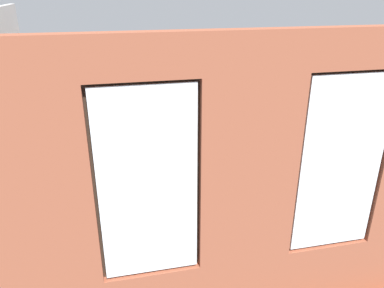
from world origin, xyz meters
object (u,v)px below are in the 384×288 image
object	(u,v)px
potted_plant_beside_window_right	(23,265)
potted_plant_near_tv	(55,187)
table_plant_small	(188,162)
potted_plant_by_left_couch	(262,133)
potted_plant_mid_room_small	(226,153)
coffee_table	(188,171)
tv_flatscreen	(26,147)
media_console	(33,183)
potted_plant_corner_near_left	(267,105)
couch_by_window	(162,258)
potted_plant_between_couches	(272,211)
remote_black	(205,163)
potted_plant_foreground_right	(61,127)
cup_ceramic	(167,170)
couch_left	(311,165)

from	to	relation	value
potted_plant_beside_window_right	potted_plant_near_tv	distance (m)	1.39
table_plant_small	potted_plant_by_left_couch	size ratio (longest dim) A/B	0.30
table_plant_small	potted_plant_mid_room_small	xyz separation A→B (m)	(-0.89, -0.59, -0.16)
coffee_table	tv_flatscreen	size ratio (longest dim) A/B	1.27
media_console	tv_flatscreen	size ratio (longest dim) A/B	1.27
coffee_table	potted_plant_mid_room_small	xyz separation A→B (m)	(-0.89, -0.59, 0.01)
potted_plant_corner_near_left	potted_plant_near_tv	size ratio (longest dim) A/B	0.88
couch_by_window	potted_plant_between_couches	size ratio (longest dim) A/B	1.68
potted_plant_by_left_couch	potted_plant_corner_near_left	size ratio (longest dim) A/B	0.58
table_plant_small	media_console	xyz separation A→B (m)	(2.60, -0.27, -0.24)
table_plant_small	potted_plant_beside_window_right	size ratio (longest dim) A/B	0.24
coffee_table	media_console	xyz separation A→B (m)	(2.60, -0.27, -0.07)
potted_plant_mid_room_small	table_plant_small	bearing A→B (deg)	33.55
remote_black	tv_flatscreen	size ratio (longest dim) A/B	0.17
potted_plant_foreground_right	potted_plant_near_tv	size ratio (longest dim) A/B	0.83
potted_plant_foreground_right	potted_plant_mid_room_small	size ratio (longest dim) A/B	2.05
potted_plant_foreground_right	potted_plant_near_tv	distance (m)	3.05
potted_plant_between_couches	potted_plant_near_tv	world-z (taller)	potted_plant_near_tv
potted_plant_by_left_couch	cup_ceramic	bearing A→B (deg)	29.25
table_plant_small	potted_plant_foreground_right	distance (m)	3.18
couch_left	potted_plant_foreground_right	world-z (taller)	potted_plant_foreground_right
potted_plant_between_couches	remote_black	bearing A→B (deg)	-82.43
couch_by_window	table_plant_small	distance (m)	2.24
couch_left	cup_ceramic	bearing A→B (deg)	-93.38
media_console	potted_plant_foreground_right	distance (m)	1.98
remote_black	potted_plant_near_tv	world-z (taller)	potted_plant_near_tv
remote_black	potted_plant_beside_window_right	size ratio (longest dim) A/B	0.19
potted_plant_foreground_right	potted_plant_by_left_couch	bearing A→B (deg)	165.74
potted_plant_near_tv	potted_plant_beside_window_right	bearing A→B (deg)	81.12
potted_plant_beside_window_right	media_console	bearing A→B (deg)	-82.45
potted_plant_foreground_right	coffee_table	bearing A→B (deg)	136.18
couch_left	potted_plant_corner_near_left	xyz separation A→B (m)	(-0.15, -2.47, 0.39)
potted_plant_by_left_couch	potted_plant_corner_near_left	world-z (taller)	potted_plant_corner_near_left
cup_ceramic	potted_plant_beside_window_right	size ratio (longest dim) A/B	0.12
couch_left	potted_plant_by_left_couch	bearing A→B (deg)	-164.80
media_console	potted_plant_near_tv	xyz separation A→B (m)	(-0.54, 1.10, 0.46)
couch_by_window	potted_plant_beside_window_right	distance (m)	1.53
potted_plant_between_couches	potted_plant_near_tv	xyz separation A→B (m)	(2.70, -1.21, 0.01)
media_console	potted_plant_between_couches	xyz separation A→B (m)	(-3.24, 2.31, 0.45)
potted_plant_beside_window_right	potted_plant_corner_near_left	size ratio (longest dim) A/B	0.73
potted_plant_beside_window_right	potted_plant_corner_near_left	xyz separation A→B (m)	(-4.68, -4.46, 0.13)
potted_plant_beside_window_right	remote_black	bearing A→B (deg)	-138.50
tv_flatscreen	potted_plant_between_couches	xyz separation A→B (m)	(-3.24, 2.31, -0.20)
remote_black	media_console	distance (m)	2.95
remote_black	potted_plant_corner_near_left	world-z (taller)	potted_plant_corner_near_left
potted_plant_corner_near_left	couch_left	bearing A→B (deg)	86.49
tv_flatscreen	potted_plant_foreground_right	world-z (taller)	tv_flatscreen
potted_plant_by_left_couch	potted_plant_corner_near_left	xyz separation A→B (m)	(-0.55, -1.12, 0.24)
coffee_table	potted_plant_beside_window_right	distance (m)	3.17
cup_ceramic	table_plant_small	xyz separation A→B (m)	(-0.38, -0.11, 0.06)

